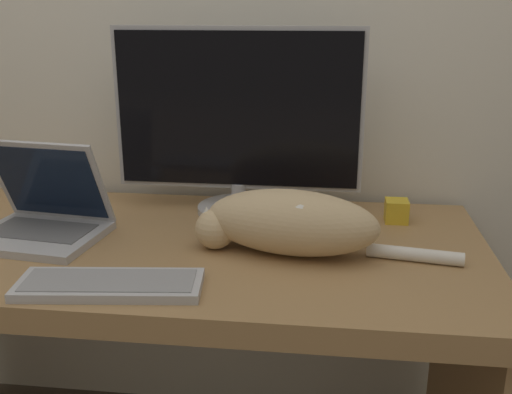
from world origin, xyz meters
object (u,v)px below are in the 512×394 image
Objects in this scene: cat at (289,221)px; monitor at (238,122)px; laptop at (42,218)px; external_keyboard at (110,285)px.

monitor is at bearing 129.36° from cat.
monitor is 2.05× the size of laptop.
laptop is 0.63m from cat.
cat is (0.36, 0.24, 0.07)m from external_keyboard.
laptop is 0.39m from external_keyboard.
cat is (0.63, -0.03, 0.03)m from laptop.
laptop is at bearing -173.37° from cat.
monitor is at bearing 35.16° from laptop.
laptop is (-0.47, -0.25, -0.21)m from monitor.
monitor reaches higher than cat.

